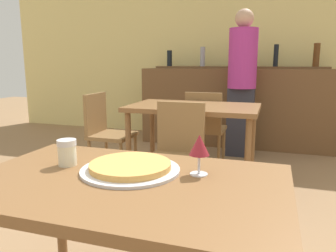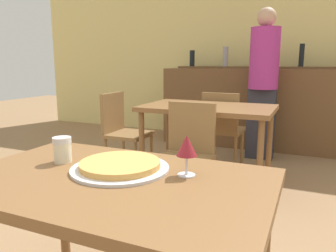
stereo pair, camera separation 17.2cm
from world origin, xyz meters
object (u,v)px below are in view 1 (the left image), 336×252
Objects in this scene: cheese_shaker at (67,152)px; person_standing at (242,78)px; pizza_tray at (130,167)px; chair_far_side_front at (177,150)px; chair_far_side_back at (205,125)px; wine_glass at (199,146)px; chair_far_side_left at (106,129)px.

person_standing is (0.44, 2.94, 0.18)m from cheese_shaker.
person_standing is at bearing 87.07° from pizza_tray.
chair_far_side_front is 1.00× the size of chair_far_side_back.
chair_far_side_back is at bearing 90.00° from chair_far_side_front.
person_standing is 2.89m from wine_glass.
wine_glass reaches higher than cheese_shaker.
chair_far_side_left is 2.15× the size of pizza_tray.
chair_far_side_back is 5.36× the size of wine_glass.
pizza_tray is 0.29m from wine_glass.
chair_far_side_left is at bearing 128.43° from wine_glass.
wine_glass reaches higher than chair_far_side_back.
chair_far_side_left reaches higher than pizza_tray.
person_standing is at bearing 92.35° from wine_glass.
chair_far_side_front reaches higher than cheese_shaker.
wine_glass reaches higher than pizza_tray.
wine_glass is at bearing 5.74° from cheese_shaker.
chair_far_side_back is at bearing -59.45° from chair_far_side_left.
wine_glass is (0.55, 0.06, 0.06)m from cheese_shaker.
person_standing is at bearing 81.57° from cheese_shaker.
chair_far_side_back is at bearing -113.92° from person_standing.
pizza_tray is at bearing -170.06° from wine_glass.
chair_far_side_back is 2.27m from pizza_tray.
wine_glass reaches higher than chair_far_side_front.
chair_far_side_left is at bearing 114.04° from cheese_shaker.
pizza_tray is at bearing -92.93° from person_standing.
pizza_tray is at bearing -82.59° from chair_far_side_front.
person_standing reaches higher than chair_far_side_left.
cheese_shaker reaches higher than pizza_tray.
chair_far_side_back and chair_far_side_left have the same top height.
cheese_shaker is at bearing -96.32° from chair_far_side_front.
person_standing reaches higher than chair_far_side_front.
chair_far_side_left is at bearing -134.71° from person_standing.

